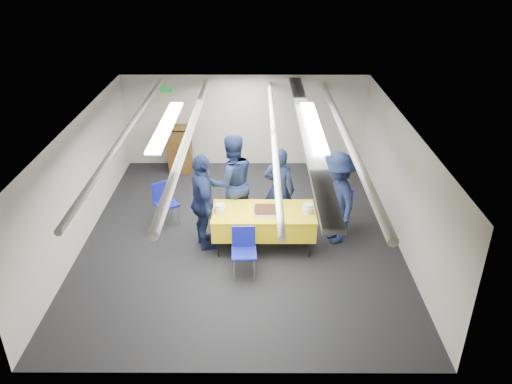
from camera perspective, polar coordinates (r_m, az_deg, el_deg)
ground at (r=9.87m, az=-1.67°, el=-4.90°), size 7.00×7.00×0.00m
room_shell at (r=9.41m, az=-1.17°, el=5.82°), size 6.00×7.00×2.30m
serving_table at (r=9.22m, az=0.87°, el=-3.34°), size 1.89×0.92×0.77m
sheet_cake at (r=9.04m, az=1.33°, el=-2.14°), size 0.50×0.39×0.09m
plate_stack_left at (r=9.06m, az=-4.13°, el=-1.91°), size 0.21×0.21×0.17m
plate_stack_right at (r=9.07m, az=5.95°, el=-1.91°), size 0.20×0.20×0.17m
podium at (r=12.45m, az=-8.70°, el=5.04°), size 0.62×0.53×1.25m
chair_near at (r=8.55m, az=-1.40°, el=-6.24°), size 0.44×0.44×0.87m
chair_right at (r=10.01m, az=9.61°, el=-1.28°), size 0.59×0.59×0.87m
chair_left at (r=10.21m, az=-10.44°, el=-0.78°), size 0.58×0.58×0.87m
sailor_a at (r=9.73m, az=2.66°, el=0.33°), size 0.71×0.57×1.70m
sailor_b at (r=9.69m, az=-2.78°, el=1.09°), size 1.16×1.04×1.97m
sailor_c at (r=9.11m, az=-6.07°, el=-1.21°), size 0.77×1.18×1.86m
sailor_d at (r=9.38m, az=9.22°, el=-0.73°), size 0.93×1.29×1.81m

